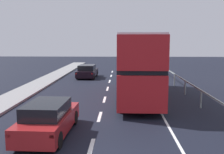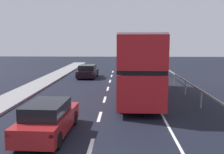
% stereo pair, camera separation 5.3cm
% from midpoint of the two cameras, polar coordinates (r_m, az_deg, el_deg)
% --- Properties ---
extents(lane_paint_markings, '(3.43, 46.00, 0.01)m').
position_cam_midpoint_polar(lane_paint_markings, '(14.93, 5.63, -7.31)').
color(lane_paint_markings, silver).
rests_on(lane_paint_markings, ground).
extents(bridge_side_railing, '(0.10, 42.00, 1.08)m').
position_cam_midpoint_polar(bridge_side_railing, '(16.09, 18.79, -3.37)').
color(bridge_side_railing, gray).
rests_on(bridge_side_railing, ground).
extents(double_decker_bus_red, '(2.74, 11.03, 4.31)m').
position_cam_midpoint_polar(double_decker_bus_red, '(18.17, 5.46, 2.79)').
color(double_decker_bus_red, '#B31A1F').
rests_on(double_decker_bus_red, ground).
extents(hatchback_car_near, '(1.86, 4.33, 1.43)m').
position_cam_midpoint_polar(hatchback_car_near, '(11.32, -13.80, -8.86)').
color(hatchback_car_near, maroon).
rests_on(hatchback_car_near, ground).
extents(sedan_car_ahead, '(1.99, 4.12, 1.38)m').
position_cam_midpoint_polar(sedan_car_ahead, '(28.17, -5.46, 1.21)').
color(sedan_car_ahead, black).
rests_on(sedan_car_ahead, ground).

